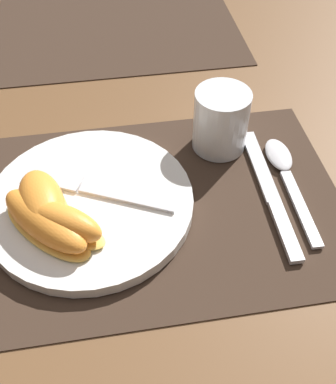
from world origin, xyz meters
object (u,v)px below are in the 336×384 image
Objects in this scene: spoon at (284,168)px; citrus_wedge_1 at (45,222)px; fork at (87,186)px; plate at (90,203)px; knife at (270,193)px; juice_glass at (220,124)px; citrus_wedge_0 at (42,203)px; citrus_wedge_2 at (61,223)px.

citrus_wedge_1 is at bearing -167.97° from spoon.
spoon is at bearing 1.10° from fork.
knife is (0.23, -0.02, -0.01)m from plate.
citrus_wedge_0 is at bearing -156.31° from juice_glass.
knife is 0.28m from citrus_wedge_0.
juice_glass is 0.47× the size of spoon.
juice_glass is (0.19, 0.09, 0.03)m from plate.
plate reaches higher than knife.
citrus_wedge_1 is at bearing -139.48° from plate.
fork is (-0.19, -0.07, -0.02)m from juice_glass.
citrus_wedge_0 reaches higher than citrus_wedge_1.
fork is 0.07m from citrus_wedge_2.
juice_glass is 0.66× the size of citrus_wedge_1.
fork is 1.42× the size of citrus_wedge_1.
knife is 0.05m from spoon.
spoon is 0.32m from citrus_wedge_1.
citrus_wedge_2 is (-0.26, -0.03, 0.03)m from knife.
knife is 0.23m from fork.
juice_glass is 0.20m from fork.
juice_glass is 0.39× the size of knife.
spoon is at bearing 7.26° from citrus_wedge_0.
fork is at bearing -178.90° from spoon.
citrus_wedge_2 is (0.02, -0.03, -0.00)m from citrus_wedge_0.
knife is at bearing 0.00° from citrus_wedge_0.
juice_glass reaches higher than citrus_wedge_1.
citrus_wedge_1 reaches higher than knife.
citrus_wedge_0 is 0.86× the size of citrus_wedge_1.
citrus_wedge_1 reaches higher than fork.
juice_glass reaches higher than fork.
fork is (-0.23, 0.03, 0.02)m from knife.
plate is at bearing -174.77° from spoon.
juice_glass is 0.77× the size of citrus_wedge_2.
citrus_wedge_2 reaches higher than plate.
citrus_wedge_2 is at bearing -113.30° from fork.
spoon reaches higher than knife.
citrus_wedge_0 is at bearing -180.00° from knife.
citrus_wedge_2 is (0.02, -0.01, 0.00)m from citrus_wedge_1.
spoon is 1.65× the size of citrus_wedge_0.
fork reaches higher than plate.
citrus_wedge_0 is at bearing -145.28° from fork.
spoon is 1.00× the size of fork.
citrus_wedge_2 is at bearing -56.67° from citrus_wedge_0.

